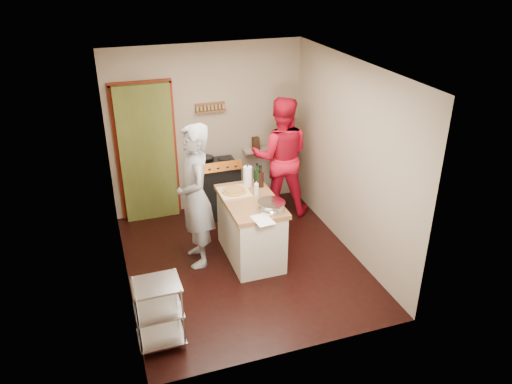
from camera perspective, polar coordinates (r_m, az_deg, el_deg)
floor at (r=6.79m, az=-1.53°, el=-7.96°), size 3.50×3.50×0.00m
back_wall at (r=7.71m, az=-10.21°, el=5.43°), size 3.00×0.44×2.60m
left_wall at (r=5.93m, az=-15.63°, el=0.11°), size 0.04×3.50×2.60m
right_wall at (r=6.71m, az=10.67°, el=3.75°), size 0.04×3.50×2.60m
ceiling at (r=5.74m, az=-1.84°, el=14.10°), size 3.00×3.50×0.02m
stove at (r=7.77m, az=-4.38°, el=0.48°), size 0.60×0.63×1.00m
wire_shelving at (r=5.38m, az=-11.05°, el=-13.24°), size 0.48×0.40×0.80m
island at (r=6.66m, az=-0.58°, el=-3.96°), size 0.69×1.31×1.18m
person_stripe at (r=6.38m, az=-6.96°, el=-0.55°), size 0.47×0.71×1.92m
person_red at (r=7.65m, az=2.84°, el=4.06°), size 1.09×0.97×1.87m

